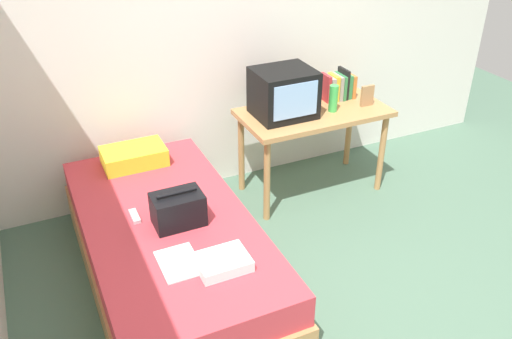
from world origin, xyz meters
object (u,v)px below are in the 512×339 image
Objects in this scene: magazine at (179,263)px; remote_silver at (135,216)px; pillow at (134,156)px; handbag at (178,209)px; picture_frame at (367,96)px; water_bottle at (333,98)px; remote_dark at (209,260)px; tv at (284,93)px; folded_towel at (223,262)px; desk at (313,121)px; bed at (170,253)px; book_row at (338,86)px.

remote_silver is at bearing 102.35° from magazine.
handbag is at bearing -85.43° from pillow.
picture_frame is 0.58× the size of magazine.
remote_dark is (-1.43, -1.06, -0.29)m from water_bottle.
tv is 0.70m from picture_frame.
handbag is 1.07× the size of folded_towel.
pillow is at bearing 87.66° from magazine.
desk is 1.41m from pillow.
remote_dark is at bearing -132.17° from tv.
magazine is (-0.11, -0.36, -0.10)m from handbag.
handbag reaches higher than bed.
water_bottle is 1.62m from handbag.
tv is at bearing -4.18° from pillow.
bed is at bearing -89.20° from pillow.
book_row is 0.26m from picture_frame.
folded_towel is (0.15, -0.56, 0.30)m from bed.
picture_frame reaches higher than bed.
tv is 1.19m from pillow.
book_row is at bearing 49.99° from water_bottle.
desk reaches higher than pillow.
desk is 4.00× the size of magazine.
pillow reaches higher than remote_silver.
book_row is 0.93× the size of folded_towel.
pillow is 3.06× the size of remote_silver.
tv is 3.06× the size of remote_silver.
tv is 1.34m from handbag.
desk is 0.24m from water_bottle.
remote_dark is at bearing -65.13° from remote_silver.
folded_towel is (0.16, -1.31, -0.03)m from pillow.
water_bottle is 1.80m from folded_towel.
book_row reaches higher than remote_silver.
tv is at bearing 42.58° from magazine.
remote_silver is (-1.87, -0.69, -0.29)m from book_row.
bed is at bearing -28.18° from remote_silver.
folded_towel is (-1.25, -1.20, -0.08)m from desk.
picture_frame is at bearing 27.55° from magazine.
handbag is at bearing 72.13° from magazine.
tv is 1.48m from remote_silver.
handbag reaches higher than magazine.
remote_silver is at bearing -164.12° from water_bottle.
magazine is at bearing -107.87° from handbag.
pillow is (-1.70, -0.02, -0.24)m from book_row.
pillow is at bearing 90.80° from bed.
pillow is at bearing 96.82° from folded_towel.
book_row is at bearing 20.16° from remote_silver.
book_row is 2.06m from folded_towel.
folded_towel is (-1.55, -1.34, -0.27)m from book_row.
desk is at bearing 43.84° from folded_towel.
magazine is (-1.20, -1.10, -0.37)m from tv.
folded_towel is (-0.99, -1.23, -0.35)m from tv.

